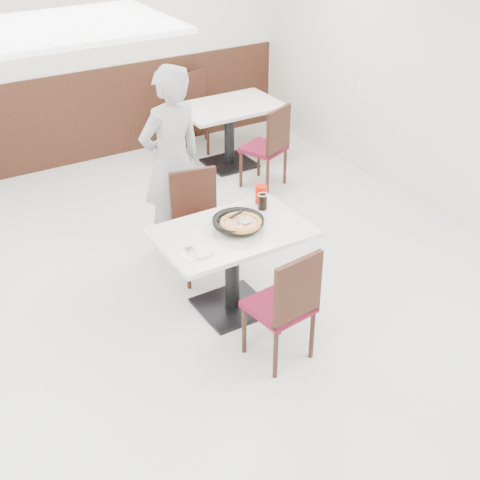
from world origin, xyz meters
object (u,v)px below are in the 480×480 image
chair_far (201,228)px  red_cup (261,195)px  pizza (241,225)px  bg_chair_right_near (263,146)px  chair_near (279,304)px  main_table (232,270)px  diner_person (172,161)px  pizza_pan (238,224)px  side_plate (201,251)px  bg_chair_right_far (206,111)px  bg_table_right (229,135)px  cola_glass (263,202)px

chair_far → red_cup: size_ratio=5.94×
chair_far → pizza: 0.72m
chair_far → red_cup: bearing=152.4°
bg_chair_right_near → chair_near: bearing=-144.1°
main_table → diner_person: (0.05, 1.16, 0.51)m
pizza → pizza_pan: bearing=84.9°
pizza_pan → side_plate: bearing=-159.1°
pizza_pan → red_cup: 0.48m
chair_near → bg_chair_right_far: same height
main_table → bg_table_right: bearing=59.9°
bg_chair_right_near → diner_person: bearing=-177.8°
chair_far → pizza_pan: 0.67m
red_cup → bg_chair_right_far: size_ratio=0.17×
main_table → bg_chair_right_near: bearing=50.8°
diner_person → bg_chair_right_near: size_ratio=1.87×
chair_near → pizza: bearing=77.1°
pizza_pan → red_cup: red_cup is taller
cola_glass → chair_far: bearing=131.2°
cola_glass → red_cup: bearing=64.1°
pizza_pan → diner_person: size_ratio=0.18×
pizza_pan → red_cup: bearing=35.0°
cola_glass → bg_table_right: bearing=65.6°
side_plate → red_cup: size_ratio=1.18×
pizza → bg_chair_right_near: (1.45, 1.89, -0.34)m
diner_person → chair_near: bearing=79.3°
side_plate → bg_chair_right_near: 2.76m
red_cup → cola_glass: bearing=-115.9°
chair_far → cola_glass: (0.37, -0.42, 0.34)m
side_plate → cola_glass: 0.84m
chair_near → bg_chair_right_far: (1.52, 3.85, 0.00)m
red_cup → bg_chair_right_near: bearing=56.1°
chair_near → bg_chair_right_near: bearing=52.1°
bg_table_right → main_table: bearing=-120.1°
cola_glass → bg_table_right: 2.63m
pizza_pan → bg_table_right: bearing=60.9°
diner_person → bg_chair_right_far: 2.51m
bg_table_right → chair_far: bearing=-126.5°
main_table → chair_near: 0.70m
bg_table_right → bg_chair_right_near: size_ratio=1.26×
pizza → bg_chair_right_far: bg_chair_right_far is taller
chair_far → bg_chair_right_far: size_ratio=1.00×
main_table → chair_far: (0.04, 0.59, 0.10)m
bg_chair_right_far → diner_person: bearing=35.1°
cola_glass → diner_person: (-0.35, 0.98, 0.07)m
pizza_pan → red_cup: size_ratio=2.06×
pizza_pan → main_table: bearing=179.2°
diner_person → bg_chair_right_far: bearing=-134.6°
chair_near → cola_glass: chair_near is taller
pizza_pan → bg_chair_right_far: (1.45, 3.16, -0.32)m
side_plate → bg_table_right: 3.29m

